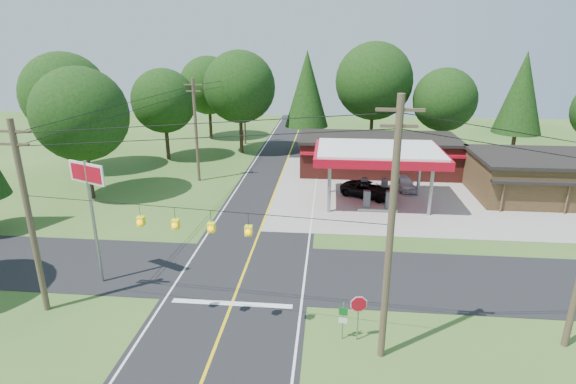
# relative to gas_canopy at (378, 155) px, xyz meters

# --- Properties ---
(ground) EXTENTS (120.00, 120.00, 0.00)m
(ground) POSITION_rel_gas_canopy_xyz_m (-9.00, -13.00, -4.27)
(ground) COLOR #2E581F
(ground) RESTS_ON ground
(main_highway) EXTENTS (8.00, 120.00, 0.02)m
(main_highway) POSITION_rel_gas_canopy_xyz_m (-9.00, -13.00, -4.26)
(main_highway) COLOR black
(main_highway) RESTS_ON ground
(cross_road) EXTENTS (70.00, 7.00, 0.02)m
(cross_road) POSITION_rel_gas_canopy_xyz_m (-9.00, -13.00, -4.25)
(cross_road) COLOR black
(cross_road) RESTS_ON ground
(lane_center_yellow) EXTENTS (0.15, 110.00, 0.00)m
(lane_center_yellow) POSITION_rel_gas_canopy_xyz_m (-9.00, -13.00, -4.24)
(lane_center_yellow) COLOR yellow
(lane_center_yellow) RESTS_ON main_highway
(gas_canopy) EXTENTS (10.60, 7.40, 4.88)m
(gas_canopy) POSITION_rel_gas_canopy_xyz_m (0.00, 0.00, 0.00)
(gas_canopy) COLOR gray
(gas_canopy) RESTS_ON ground
(convenience_store) EXTENTS (16.40, 7.55, 3.80)m
(convenience_store) POSITION_rel_gas_canopy_xyz_m (1.00, 9.98, -2.35)
(convenience_store) COLOR maroon
(convenience_store) RESTS_ON ground
(utility_pole_near_right) EXTENTS (1.80, 0.30, 11.50)m
(utility_pole_near_right) POSITION_rel_gas_canopy_xyz_m (-1.50, -20.00, 1.69)
(utility_pole_near_right) COLOR #473828
(utility_pole_near_right) RESTS_ON ground
(utility_pole_near_left) EXTENTS (1.80, 0.30, 10.00)m
(utility_pole_near_left) POSITION_rel_gas_canopy_xyz_m (-18.50, -18.00, 0.93)
(utility_pole_near_left) COLOR #473828
(utility_pole_near_left) RESTS_ON ground
(utility_pole_far_left) EXTENTS (1.80, 0.30, 10.00)m
(utility_pole_far_left) POSITION_rel_gas_canopy_xyz_m (-17.00, 5.00, 0.93)
(utility_pole_far_left) COLOR #473828
(utility_pole_far_left) RESTS_ON ground
(utility_pole_north) EXTENTS (0.30, 0.30, 9.50)m
(utility_pole_north) POSITION_rel_gas_canopy_xyz_m (-15.50, 22.00, 0.48)
(utility_pole_north) COLOR #473828
(utility_pole_north) RESTS_ON ground
(overhead_beacons) EXTENTS (17.04, 2.04, 1.03)m
(overhead_beacons) POSITION_rel_gas_canopy_xyz_m (-10.00, -19.00, 1.95)
(overhead_beacons) COLOR black
(overhead_beacons) RESTS_ON ground
(treeline_backdrop) EXTENTS (70.27, 51.59, 13.30)m
(treeline_backdrop) POSITION_rel_gas_canopy_xyz_m (-8.18, 11.01, 3.22)
(treeline_backdrop) COLOR #332316
(treeline_backdrop) RESTS_ON ground
(suv_car) EXTENTS (6.65, 6.65, 1.37)m
(suv_car) POSITION_rel_gas_canopy_xyz_m (-0.50, 1.50, -3.58)
(suv_car) COLOR black
(suv_car) RESTS_ON ground
(sedan_car) EXTENTS (4.27, 4.27, 1.27)m
(sedan_car) POSITION_rel_gas_canopy_xyz_m (3.00, 4.00, -3.63)
(sedan_car) COLOR silver
(sedan_car) RESTS_ON ground
(big_stop_sign) EXTENTS (2.49, 1.19, 7.26)m
(big_stop_sign) POSITION_rel_gas_canopy_xyz_m (-17.00, -15.01, 1.17)
(big_stop_sign) COLOR gray
(big_stop_sign) RESTS_ON ground
(octagonal_stop_sign) EXTENTS (0.81, 0.18, 2.34)m
(octagonal_stop_sign) POSITION_rel_gas_canopy_xyz_m (-2.51, -19.01, -2.53)
(octagonal_stop_sign) COLOR gray
(octagonal_stop_sign) RESTS_ON ground
(route_sign_post) EXTENTS (0.40, 0.12, 1.97)m
(route_sign_post) POSITION_rel_gas_canopy_xyz_m (-3.20, -19.02, -3.11)
(route_sign_post) COLOR gray
(route_sign_post) RESTS_ON ground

